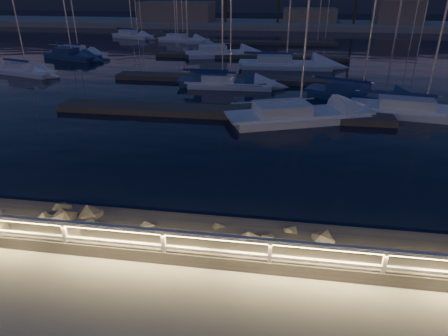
{
  "coord_description": "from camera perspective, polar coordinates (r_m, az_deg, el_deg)",
  "views": [
    {
      "loc": [
        4.1,
        -8.97,
        7.31
      ],
      "look_at": [
        2.12,
        4.0,
        1.2
      ],
      "focal_mm": 32.0,
      "sensor_mm": 36.0,
      "label": 1
    }
  ],
  "objects": [
    {
      "name": "sailboat_d",
      "position": [
        29.1,
        26.22,
        7.51
      ],
      "size": [
        9.43,
        4.11,
        15.44
      ],
      "rotation": [
        0.0,
        0.0,
        -0.16
      ],
      "color": "silver",
      "rests_on": "ground"
    },
    {
      "name": "sailboat_e",
      "position": [
        50.3,
        -21.04,
        14.84
      ],
      "size": [
        7.56,
        4.38,
        12.52
      ],
      "rotation": [
        0.0,
        0.0,
        -0.34
      ],
      "color": "navy",
      "rests_on": "ground"
    },
    {
      "name": "riprap",
      "position": [
        13.38,
        -8.65,
        -9.59
      ],
      "size": [
        28.69,
        2.08,
        1.24
      ],
      "color": "#69625A",
      "rests_on": "ground"
    },
    {
      "name": "sailboat_i",
      "position": [
        51.72,
        -20.18,
        15.2
      ],
      "size": [
        7.55,
        4.25,
        12.48
      ],
      "rotation": [
        0.0,
        0.0,
        -0.32
      ],
      "color": "silver",
      "rests_on": "ground"
    },
    {
      "name": "floating_docks",
      "position": [
        42.38,
        3.08,
        14.43
      ],
      "size": [
        22.0,
        36.0,
        0.4
      ],
      "color": "#524944",
      "rests_on": "ground"
    },
    {
      "name": "sailboat_h",
      "position": [
        25.57,
        10.21,
        7.57
      ],
      "size": [
        9.44,
        5.71,
        15.49
      ],
      "rotation": [
        0.0,
        0.0,
        0.37
      ],
      "color": "silver",
      "rests_on": "ground"
    },
    {
      "name": "sailboat_j",
      "position": [
        48.67,
        -0.56,
        16.16
      ],
      "size": [
        8.92,
        4.87,
        14.66
      ],
      "rotation": [
        0.0,
        0.0,
        0.3
      ],
      "color": "silver",
      "rests_on": "ground"
    },
    {
      "name": "guard_rail",
      "position": [
        11.86,
        -13.69,
        -9.31
      ],
      "size": [
        44.11,
        0.12,
        1.06
      ],
      "color": "silver",
      "rests_on": "ground"
    },
    {
      "name": "sailboat_f",
      "position": [
        34.07,
        -0.56,
        12.26
      ],
      "size": [
        7.46,
        2.44,
        12.6
      ],
      "rotation": [
        0.0,
        0.0,
        -0.02
      ],
      "color": "navy",
      "rests_on": "ground"
    },
    {
      "name": "sailboat_c",
      "position": [
        31.69,
        18.7,
        10.0
      ],
      "size": [
        8.38,
        5.21,
        13.83
      ],
      "rotation": [
        0.0,
        0.0,
        -0.39
      ],
      "color": "navy",
      "rests_on": "ground"
    },
    {
      "name": "sailboat_l",
      "position": [
        42.45,
        8.53,
        14.58
      ],
      "size": [
        9.75,
        3.33,
        16.26
      ],
      "rotation": [
        0.0,
        0.0,
        0.04
      ],
      "color": "silver",
      "rests_on": "ground"
    },
    {
      "name": "sailboat_a",
      "position": [
        43.06,
        -26.47,
        12.4
      ],
      "size": [
        6.65,
        3.62,
        10.99
      ],
      "rotation": [
        0.0,
        0.0,
        -0.29
      ],
      "color": "silver",
      "rests_on": "ground"
    },
    {
      "name": "sailboat_n",
      "position": [
        61.53,
        -6.04,
        17.84
      ],
      "size": [
        7.87,
        4.02,
        12.93
      ],
      "rotation": [
        0.0,
        0.0,
        -0.25
      ],
      "color": "silver",
      "rests_on": "ground"
    },
    {
      "name": "ground",
      "position": [
        12.28,
        -13.02,
        -12.34
      ],
      "size": [
        400.0,
        400.0,
        0.0
      ],
      "primitive_type": "plane",
      "color": "#9F9B8F",
      "rests_on": "ground"
    },
    {
      "name": "harbor_water",
      "position": [
        41.24,
        2.88,
        13.34
      ],
      "size": [
        400.0,
        440.0,
        0.6
      ],
      "color": "black",
      "rests_on": "ground"
    },
    {
      "name": "sailboat_g",
      "position": [
        33.8,
        0.57,
        12.12
      ],
      "size": [
        7.47,
        2.45,
        12.55
      ],
      "rotation": [
        0.0,
        0.0,
        0.02
      ],
      "color": "silver",
      "rests_on": "ground"
    },
    {
      "name": "far_shore",
      "position": [
        83.43,
        6.12,
        19.99
      ],
      "size": [
        160.0,
        14.0,
        5.2
      ],
      "color": "#9F9B8F",
      "rests_on": "ground"
    },
    {
      "name": "sailboat_m",
      "position": [
        67.67,
        -13.05,
        18.01
      ],
      "size": [
        7.25,
        4.26,
        12.02
      ],
      "rotation": [
        0.0,
        0.0,
        -0.35
      ],
      "color": "silver",
      "rests_on": "ground"
    }
  ]
}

